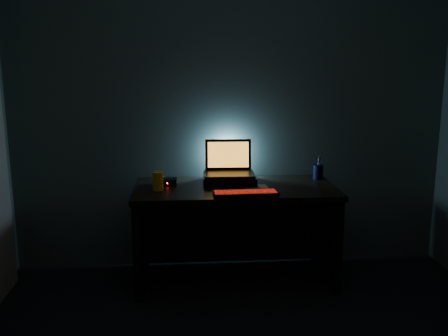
# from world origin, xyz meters

# --- Properties ---
(room) EXTENTS (3.50, 4.00, 2.50)m
(room) POSITION_xyz_m (0.00, 0.00, 1.25)
(room) COLOR black
(room) RESTS_ON ground
(desk) EXTENTS (1.50, 0.70, 0.75)m
(desk) POSITION_xyz_m (0.00, 1.67, 0.49)
(desk) COLOR black
(desk) RESTS_ON ground
(riser) EXTENTS (0.41, 0.31, 0.06)m
(riser) POSITION_xyz_m (-0.03, 1.74, 0.78)
(riser) COLOR black
(riser) RESTS_ON desk
(laptop) EXTENTS (0.39, 0.29, 0.26)m
(laptop) POSITION_xyz_m (-0.03, 1.79, 0.87)
(laptop) COLOR black
(laptop) RESTS_ON riser
(keyboard) EXTENTS (0.46, 0.16, 0.03)m
(keyboard) POSITION_xyz_m (0.05, 1.37, 0.76)
(keyboard) COLOR black
(keyboard) RESTS_ON desk
(mousepad) EXTENTS (0.23, 0.21, 0.00)m
(mousepad) POSITION_xyz_m (0.19, 1.49, 0.75)
(mousepad) COLOR #0B2B4F
(mousepad) RESTS_ON desk
(mouse) EXTENTS (0.07, 0.10, 0.03)m
(mouse) POSITION_xyz_m (0.19, 1.49, 0.77)
(mouse) COLOR gray
(mouse) RESTS_ON mousepad
(pen_cup) EXTENTS (0.09, 0.09, 0.11)m
(pen_cup) POSITION_xyz_m (0.68, 1.82, 0.81)
(pen_cup) COLOR black
(pen_cup) RESTS_ON desk
(juice_glass) EXTENTS (0.09, 0.09, 0.14)m
(juice_glass) POSITION_xyz_m (-0.57, 1.56, 0.82)
(juice_glass) COLOR yellow
(juice_glass) RESTS_ON desk
(router) EXTENTS (0.14, 0.12, 0.04)m
(router) POSITION_xyz_m (-0.50, 1.73, 0.77)
(router) COLOR black
(router) RESTS_ON desk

